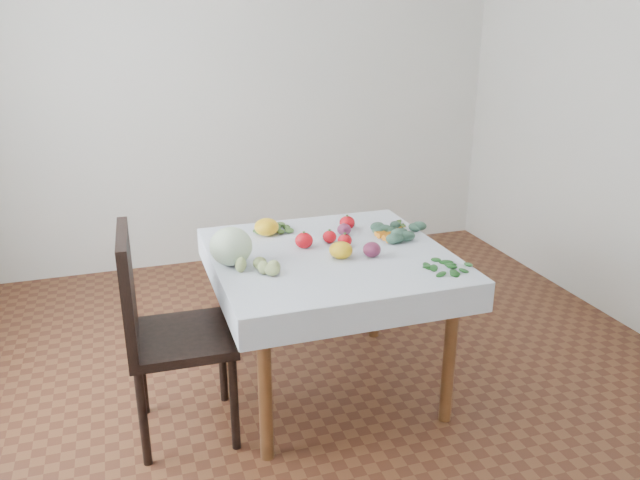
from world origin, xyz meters
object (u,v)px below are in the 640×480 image
(table, at_px, (330,272))
(heirloom_back, at_px, (267,227))
(carrot_bunch, at_px, (394,233))
(cabbage, at_px, (231,246))
(chair, at_px, (159,323))

(table, distance_m, heirloom_back, 0.44)
(carrot_bunch, bearing_deg, table, -161.66)
(cabbage, bearing_deg, chair, -160.11)
(table, distance_m, cabbage, 0.52)
(chair, xyz_separation_m, carrot_bunch, (1.24, 0.26, 0.20))
(chair, distance_m, heirloom_back, 0.80)
(heirloom_back, height_order, carrot_bunch, heirloom_back)
(chair, bearing_deg, cabbage, 19.89)
(chair, distance_m, cabbage, 0.47)
(heirloom_back, xyz_separation_m, carrot_bunch, (0.63, -0.21, -0.03))
(chair, height_order, heirloom_back, chair)
(chair, height_order, carrot_bunch, chair)
(heirloom_back, bearing_deg, table, -56.26)
(table, bearing_deg, chair, -171.21)
(cabbage, height_order, heirloom_back, cabbage)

